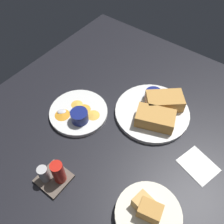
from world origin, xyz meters
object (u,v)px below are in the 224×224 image
at_px(sandwich_half_far, 164,101).
at_px(spoon_by_gravy_ramekin, 65,111).
at_px(sandwich_half_near, 155,118).
at_px(plate_chips_companion, 79,112).
at_px(ramekin_light_gravy, 79,116).
at_px(bread_basket_rear, 148,214).
at_px(ramekin_dark_sauce, 153,95).
at_px(condiment_caddy, 54,175).
at_px(spoon_by_dark_ramekin, 156,108).
at_px(plate_sandwich_main, 152,112).

xyz_separation_m(sandwich_half_far, spoon_by_gravy_ramekin, (0.27, 0.24, -0.02)).
bearing_deg(sandwich_half_near, sandwich_half_far, -81.18).
bearing_deg(plate_chips_companion, ramekin_light_gravy, 140.19).
relative_size(sandwich_half_far, bread_basket_rear, 0.82).
xyz_separation_m(plate_chips_companion, spoon_by_gravy_ramekin, (0.03, 0.03, 0.01)).
distance_m(ramekin_dark_sauce, bread_basket_rear, 0.42).
relative_size(plate_chips_companion, bread_basket_rear, 1.16).
height_order(plate_chips_companion, condiment_caddy, condiment_caddy).
height_order(sandwich_half_far, spoon_by_gravy_ramekin, sandwich_half_far).
bearing_deg(bread_basket_rear, spoon_by_dark_ramekin, -62.82).
height_order(sandwich_half_near, sandwich_half_far, same).
xyz_separation_m(ramekin_dark_sauce, bread_basket_rear, (-0.21, 0.37, -0.01)).
bearing_deg(bread_basket_rear, spoon_by_gravy_ramekin, -16.26).
relative_size(sandwich_half_near, bread_basket_rear, 0.82).
bearing_deg(condiment_caddy, sandwich_half_near, -110.50).
xyz_separation_m(plate_chips_companion, bread_basket_rear, (-0.39, 0.16, 0.01)).
bearing_deg(spoon_by_dark_ramekin, spoon_by_gravy_ramekin, 39.40).
bearing_deg(bread_basket_rear, ramekin_dark_sauce, -60.62).
distance_m(spoon_by_dark_ramekin, spoon_by_gravy_ramekin, 0.33).
bearing_deg(condiment_caddy, spoon_by_dark_ramekin, -104.63).
bearing_deg(plate_sandwich_main, sandwich_half_far, -111.18).
distance_m(spoon_by_dark_ramekin, plate_chips_companion, 0.28).
xyz_separation_m(ramekin_dark_sauce, ramekin_light_gravy, (0.15, 0.24, 0.00)).
bearing_deg(ramekin_dark_sauce, sandwich_half_far, 174.30).
bearing_deg(spoon_by_gravy_ramekin, plate_chips_companion, -137.01).
bearing_deg(plate_sandwich_main, ramekin_dark_sauce, -60.18).
relative_size(sandwich_half_near, spoon_by_gravy_ramekin, 1.81).
distance_m(sandwich_half_far, ramekin_light_gravy, 0.31).
height_order(ramekin_light_gravy, condiment_caddy, condiment_caddy).
xyz_separation_m(ramekin_light_gravy, condiment_caddy, (-0.08, 0.20, -0.00)).
bearing_deg(spoon_by_dark_ramekin, plate_chips_companion, 38.81).
distance_m(sandwich_half_far, spoon_by_dark_ramekin, 0.04).
distance_m(plate_sandwich_main, spoon_by_gravy_ramekin, 0.31).
bearing_deg(ramekin_light_gravy, plate_sandwich_main, -134.13).
relative_size(spoon_by_dark_ramekin, condiment_caddy, 0.85).
distance_m(bread_basket_rear, condiment_caddy, 0.29).
bearing_deg(sandwich_half_near, ramekin_light_gravy, 34.62).
distance_m(plate_sandwich_main, ramekin_light_gravy, 0.26).
height_order(sandwich_half_near, bread_basket_rear, bread_basket_rear).
relative_size(ramekin_dark_sauce, condiment_caddy, 0.66).
relative_size(plate_sandwich_main, ramekin_light_gravy, 4.43).
relative_size(spoon_by_dark_ramekin, bread_basket_rear, 0.45).
bearing_deg(ramekin_light_gravy, ramekin_dark_sauce, -122.32).
distance_m(plate_sandwich_main, condiment_caddy, 0.41).
bearing_deg(sandwich_half_near, ramekin_dark_sauce, -56.06).
bearing_deg(ramekin_dark_sauce, bread_basket_rear, 119.38).
xyz_separation_m(plate_chips_companion, ramekin_light_gravy, (-0.03, 0.03, 0.03)).
bearing_deg(bread_basket_rear, plate_sandwich_main, -60.69).
relative_size(sandwich_half_near, ramekin_dark_sauce, 2.38).
bearing_deg(condiment_caddy, ramekin_dark_sauce, -98.91).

